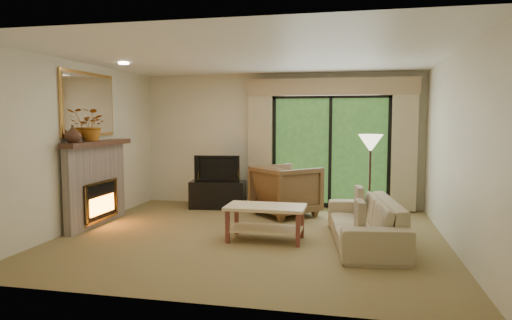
% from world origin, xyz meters
% --- Properties ---
extents(floor, '(5.50, 5.50, 0.00)m').
position_xyz_m(floor, '(0.00, 0.00, 0.00)').
color(floor, olive).
rests_on(floor, ground).
extents(ceiling, '(5.50, 5.50, 0.00)m').
position_xyz_m(ceiling, '(0.00, 0.00, 2.60)').
color(ceiling, white).
rests_on(ceiling, ground).
extents(wall_back, '(5.00, 0.00, 5.00)m').
position_xyz_m(wall_back, '(0.00, 2.50, 1.30)').
color(wall_back, beige).
rests_on(wall_back, ground).
extents(wall_front, '(5.00, 0.00, 5.00)m').
position_xyz_m(wall_front, '(0.00, -2.50, 1.30)').
color(wall_front, beige).
rests_on(wall_front, ground).
extents(wall_left, '(0.00, 5.00, 5.00)m').
position_xyz_m(wall_left, '(-2.75, 0.00, 1.30)').
color(wall_left, beige).
rests_on(wall_left, ground).
extents(wall_right, '(0.00, 5.00, 5.00)m').
position_xyz_m(wall_right, '(2.75, 0.00, 1.30)').
color(wall_right, beige).
rests_on(wall_right, ground).
extents(fireplace, '(0.24, 1.70, 1.37)m').
position_xyz_m(fireplace, '(-2.63, 0.20, 0.69)').
color(fireplace, gray).
rests_on(fireplace, floor).
extents(mirror, '(0.07, 1.45, 1.02)m').
position_xyz_m(mirror, '(-2.71, 0.20, 1.95)').
color(mirror, tan).
rests_on(mirror, wall_left).
extents(sliding_door, '(2.26, 0.10, 2.16)m').
position_xyz_m(sliding_door, '(1.00, 2.45, 1.10)').
color(sliding_door, black).
rests_on(sliding_door, floor).
extents(curtain_left, '(0.45, 0.18, 2.35)m').
position_xyz_m(curtain_left, '(-0.35, 2.34, 1.20)').
color(curtain_left, tan).
rests_on(curtain_left, floor).
extents(curtain_right, '(0.45, 0.18, 2.35)m').
position_xyz_m(curtain_right, '(2.35, 2.34, 1.20)').
color(curtain_right, tan).
rests_on(curtain_right, floor).
extents(cornice, '(3.20, 0.24, 0.32)m').
position_xyz_m(cornice, '(1.00, 2.36, 2.32)').
color(cornice, '#9E835E').
rests_on(cornice, wall_back).
extents(media_console, '(1.10, 0.59, 0.53)m').
position_xyz_m(media_console, '(-1.11, 1.95, 0.26)').
color(media_console, black).
rests_on(media_console, floor).
extents(tv, '(0.88, 0.21, 0.50)m').
position_xyz_m(tv, '(-1.11, 1.95, 0.78)').
color(tv, black).
rests_on(tv, media_console).
extents(armchair, '(1.39, 1.39, 0.91)m').
position_xyz_m(armchair, '(0.28, 1.55, 0.45)').
color(armchair, brown).
rests_on(armchair, floor).
extents(sofa, '(1.10, 2.22, 0.62)m').
position_xyz_m(sofa, '(1.61, -0.06, 0.31)').
color(sofa, tan).
rests_on(sofa, floor).
extents(pillow_near, '(0.14, 0.38, 0.37)m').
position_xyz_m(pillow_near, '(1.54, -0.67, 0.52)').
color(pillow_near, brown).
rests_on(pillow_near, sofa).
extents(pillow_far, '(0.14, 0.37, 0.36)m').
position_xyz_m(pillow_far, '(1.54, 0.56, 0.52)').
color(pillow_far, brown).
rests_on(pillow_far, sofa).
extents(coffee_table, '(1.11, 0.61, 0.50)m').
position_xyz_m(coffee_table, '(0.24, -0.18, 0.25)').
color(coffee_table, beige).
rests_on(coffee_table, floor).
extents(floor_lamp, '(0.47, 0.47, 1.47)m').
position_xyz_m(floor_lamp, '(1.71, 1.16, 0.74)').
color(floor_lamp, '#F6EBC1').
rests_on(floor_lamp, floor).
extents(vase, '(0.32, 0.32, 0.26)m').
position_xyz_m(vase, '(-2.61, -0.41, 1.50)').
color(vase, '#45281C').
rests_on(vase, fireplace).
extents(branches, '(0.51, 0.46, 0.51)m').
position_xyz_m(branches, '(-2.61, 0.13, 1.62)').
color(branches, '#AB611A').
rests_on(branches, fireplace).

